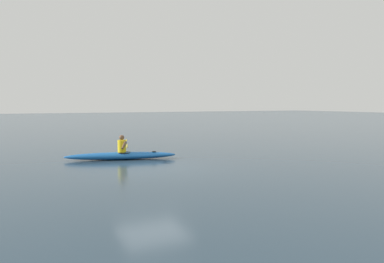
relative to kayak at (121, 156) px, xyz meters
name	(u,v)px	position (x,y,z in m)	size (l,w,h in m)	color
ground_plane	(153,168)	(-0.50, 2.45, -0.16)	(160.00, 160.00, 0.00)	#283D4C
kayak	(121,156)	(0.00, 0.00, 0.00)	(4.61, 1.82, 0.31)	#1959A5
kayaker	(122,145)	(-0.06, 0.02, 0.46)	(0.70, 2.31, 0.72)	yellow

